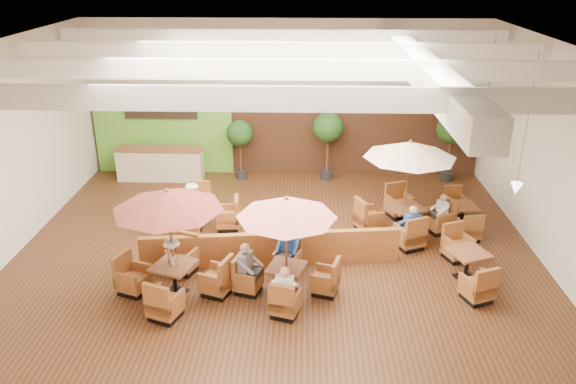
{
  "coord_description": "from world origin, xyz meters",
  "views": [
    {
      "loc": [
        0.76,
        -13.53,
        7.44
      ],
      "look_at": [
        0.3,
        0.5,
        1.5
      ],
      "focal_mm": 35.0,
      "sensor_mm": 36.0,
      "label": 1
    }
  ],
  "objects_px": {
    "table_2": "(408,171)",
    "table_5": "(462,216)",
    "service_counter": "(160,164)",
    "topiary_1": "(328,130)",
    "topiary_0": "(240,136)",
    "diner_2": "(248,264)",
    "table_3": "(194,215)",
    "table_0": "(170,224)",
    "diner_4": "(441,209)",
    "topiary_2": "(452,132)",
    "table_4": "(467,265)",
    "diner_1": "(288,246)",
    "diner_3": "(411,223)",
    "table_1": "(286,228)",
    "booth_divider": "(271,249)",
    "diner_0": "(285,286)"
  },
  "relations": [
    {
      "from": "table_3",
      "to": "topiary_1",
      "type": "bearing_deg",
      "value": 40.32
    },
    {
      "from": "topiary_1",
      "to": "topiary_0",
      "type": "bearing_deg",
      "value": 180.0
    },
    {
      "from": "table_3",
      "to": "table_4",
      "type": "bearing_deg",
      "value": -24.53
    },
    {
      "from": "table_0",
      "to": "diner_0",
      "type": "relative_size",
      "value": 3.48
    },
    {
      "from": "topiary_1",
      "to": "diner_4",
      "type": "distance_m",
      "value": 5.26
    },
    {
      "from": "table_1",
      "to": "topiary_1",
      "type": "bearing_deg",
      "value": 97.46
    },
    {
      "from": "topiary_1",
      "to": "table_4",
      "type": "bearing_deg",
      "value": -63.93
    },
    {
      "from": "service_counter",
      "to": "booth_divider",
      "type": "bearing_deg",
      "value": -54.03
    },
    {
      "from": "booth_divider",
      "to": "diner_4",
      "type": "relative_size",
      "value": 9.26
    },
    {
      "from": "diner_1",
      "to": "diner_2",
      "type": "height_order",
      "value": "diner_2"
    },
    {
      "from": "service_counter",
      "to": "table_2",
      "type": "bearing_deg",
      "value": -25.8
    },
    {
      "from": "table_1",
      "to": "table_0",
      "type": "bearing_deg",
      "value": -161.02
    },
    {
      "from": "topiary_2",
      "to": "diner_2",
      "type": "relative_size",
      "value": 2.95
    },
    {
      "from": "table_3",
      "to": "diner_2",
      "type": "xyz_separation_m",
      "value": [
        1.92,
        -3.31,
        0.33
      ]
    },
    {
      "from": "table_3",
      "to": "service_counter",
      "type": "bearing_deg",
      "value": 110.77
    },
    {
      "from": "table_1",
      "to": "diner_4",
      "type": "height_order",
      "value": "table_1"
    },
    {
      "from": "table_5",
      "to": "topiary_2",
      "type": "xyz_separation_m",
      "value": [
        0.41,
        3.69,
        1.48
      ]
    },
    {
      "from": "booth_divider",
      "to": "table_0",
      "type": "xyz_separation_m",
      "value": [
        -2.2,
        -1.4,
        1.37
      ]
    },
    {
      "from": "diner_1",
      "to": "diner_4",
      "type": "bearing_deg",
      "value": -136.67
    },
    {
      "from": "table_2",
      "to": "table_5",
      "type": "height_order",
      "value": "table_2"
    },
    {
      "from": "table_0",
      "to": "topiary_1",
      "type": "xyz_separation_m",
      "value": [
        3.82,
        7.53,
        0.0
      ]
    },
    {
      "from": "service_counter",
      "to": "diner_1",
      "type": "relative_size",
      "value": 3.88
    },
    {
      "from": "diner_2",
      "to": "topiary_2",
      "type": "bearing_deg",
      "value": 158.66
    },
    {
      "from": "diner_2",
      "to": "topiary_1",
      "type": "bearing_deg",
      "value": -176.47
    },
    {
      "from": "topiary_2",
      "to": "diner_1",
      "type": "relative_size",
      "value": 3.15
    },
    {
      "from": "topiary_0",
      "to": "topiary_1",
      "type": "relative_size",
      "value": 0.87
    },
    {
      "from": "topiary_1",
      "to": "diner_3",
      "type": "xyz_separation_m",
      "value": [
        2.1,
        -5.11,
        -1.06
      ]
    },
    {
      "from": "table_2",
      "to": "table_5",
      "type": "bearing_deg",
      "value": -10.81
    },
    {
      "from": "diner_2",
      "to": "topiary_0",
      "type": "bearing_deg",
      "value": -153.1
    },
    {
      "from": "topiary_0",
      "to": "diner_1",
      "type": "bearing_deg",
      "value": -73.71
    },
    {
      "from": "service_counter",
      "to": "table_2",
      "type": "xyz_separation_m",
      "value": [
        8.04,
        -3.89,
        1.31
      ]
    },
    {
      "from": "table_5",
      "to": "topiary_2",
      "type": "bearing_deg",
      "value": 75.52
    },
    {
      "from": "topiary_2",
      "to": "table_5",
      "type": "bearing_deg",
      "value": -96.34
    },
    {
      "from": "table_2",
      "to": "diner_3",
      "type": "relative_size",
      "value": 3.52
    },
    {
      "from": "table_0",
      "to": "topiary_2",
      "type": "relative_size",
      "value": 1.16
    },
    {
      "from": "service_counter",
      "to": "topiary_1",
      "type": "bearing_deg",
      "value": 1.93
    },
    {
      "from": "table_0",
      "to": "topiary_2",
      "type": "height_order",
      "value": "table_0"
    },
    {
      "from": "booth_divider",
      "to": "table_0",
      "type": "height_order",
      "value": "table_0"
    },
    {
      "from": "diner_1",
      "to": "diner_3",
      "type": "relative_size",
      "value": 0.93
    },
    {
      "from": "diner_3",
      "to": "service_counter",
      "type": "bearing_deg",
      "value": 128.01
    },
    {
      "from": "table_4",
      "to": "diner_1",
      "type": "xyz_separation_m",
      "value": [
        -4.44,
        0.13,
        0.38
      ]
    },
    {
      "from": "table_2",
      "to": "booth_divider",
      "type": "bearing_deg",
      "value": -174.59
    },
    {
      "from": "table_0",
      "to": "diner_4",
      "type": "distance_m",
      "value": 7.84
    },
    {
      "from": "diner_1",
      "to": "diner_3",
      "type": "distance_m",
      "value": 3.57
    },
    {
      "from": "table_5",
      "to": "topiary_0",
      "type": "xyz_separation_m",
      "value": [
        -6.95,
        3.69,
        1.27
      ]
    },
    {
      "from": "table_3",
      "to": "diner_3",
      "type": "distance_m",
      "value": 6.21
    },
    {
      "from": "table_0",
      "to": "diner_0",
      "type": "xyz_separation_m",
      "value": [
        2.64,
        -0.8,
        -1.07
      ]
    },
    {
      "from": "topiary_0",
      "to": "diner_2",
      "type": "bearing_deg",
      "value": -82.43
    },
    {
      "from": "service_counter",
      "to": "diner_2",
      "type": "xyz_separation_m",
      "value": [
        3.83,
        -7.22,
        0.19
      ]
    },
    {
      "from": "table_2",
      "to": "service_counter",
      "type": "bearing_deg",
      "value": 130.79
    }
  ]
}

